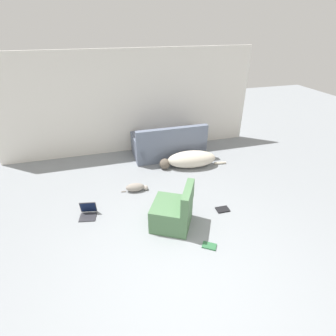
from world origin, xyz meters
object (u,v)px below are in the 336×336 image
Objects in this scene: couch at (168,145)px; dog at (190,159)px; book_black at (223,209)px; laptop_open at (88,211)px; book_green at (209,246)px; side_chair at (174,212)px; cat at (136,187)px.

dog is (0.32, -0.74, -0.08)m from couch.
book_black is at bearing 97.21° from dog.
laptop_open is (-2.06, -1.93, -0.20)m from couch.
book_green is 0.29× the size of side_chair.
book_black is (0.60, 0.76, 0.00)m from book_green.
couch is at bearing 97.71° from book_black.
cat is at bearing 31.92° from dog.
side_chair is (0.44, -1.19, 0.18)m from cat.
book_black is at bearing -31.03° from cat.
dog is at bearing 90.44° from book_black.
book_green is at bearing -128.35° from book_black.
couch is at bearing 54.19° from laptop_open.
book_black is (1.44, -1.07, -0.07)m from cat.
side_chair reaches higher than cat.
dog is 1.74m from book_black.
cat is 2.01m from book_green.
dog is at bearing -178.64° from side_chair.
cat is at bearing -130.36° from side_chair.
book_black is (0.01, -1.73, -0.18)m from dog.
laptop_open is 2.22m from book_green.
book_black is 1.03m from side_chair.
book_black is 0.27× the size of side_chair.
couch is 2.04× the size of side_chair.
book_green is 1.07× the size of book_black.
cat is at bearing 39.65° from laptop_open.
book_green is (-0.27, -3.24, -0.26)m from couch.
side_chair is at bearing 68.95° from dog.
laptop_open reaches higher than book_green.
side_chair reaches higher than laptop_open.
laptop_open reaches higher than book_black.
dog is 6.45× the size of book_green.
laptop_open is 1.56m from side_chair.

